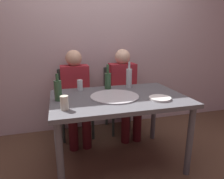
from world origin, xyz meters
TOP-DOWN VIEW (x-y plane):
  - ground_plane at (0.00, 0.00)m, footprint 8.00×8.00m
  - back_wall at (0.00, 1.03)m, footprint 6.00×0.10m
  - dining_table at (0.00, 0.00)m, footprint 1.33×0.87m
  - pizza_tray at (-0.04, -0.01)m, footprint 0.48×0.48m
  - wine_bottle at (-0.58, 0.02)m, footprint 0.07×0.07m
  - beer_bottle at (-0.03, 0.31)m, footprint 0.07×0.07m
  - water_bottle at (0.22, 0.29)m, footprint 0.07×0.07m
  - tumbler_near at (-0.35, 0.33)m, footprint 0.06×0.06m
  - tumbler_far at (-0.54, -0.24)m, footprint 0.07×0.07m
  - plate_stack at (0.35, -0.20)m, footprint 0.21×0.21m
  - chair_left at (-0.36, 0.83)m, footprint 0.44×0.44m
  - chair_right at (0.30, 0.83)m, footprint 0.44×0.44m
  - guest_in_sweater at (-0.36, 0.68)m, footprint 0.36×0.56m
  - guest_in_beanie at (0.30, 0.68)m, footprint 0.36×0.56m

SIDE VIEW (x-z plane):
  - ground_plane at x=0.00m, z-range 0.00..0.00m
  - chair_left at x=-0.36m, z-range 0.06..0.96m
  - chair_right at x=0.30m, z-range 0.06..0.96m
  - guest_in_sweater at x=-0.36m, z-range 0.06..1.23m
  - guest_in_beanie at x=0.30m, z-range 0.06..1.23m
  - dining_table at x=0.00m, z-range 0.29..1.04m
  - pizza_tray at x=-0.04m, z-range 0.75..0.77m
  - plate_stack at x=0.35m, z-range 0.75..0.77m
  - tumbler_far at x=-0.54m, z-range 0.75..0.87m
  - tumbler_near at x=-0.35m, z-range 0.75..0.87m
  - beer_bottle at x=-0.03m, z-range 0.71..1.00m
  - wine_bottle at x=-0.58m, z-range 0.73..0.98m
  - water_bottle at x=0.22m, z-range 0.72..1.02m
  - back_wall at x=0.00m, z-range 0.00..2.60m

